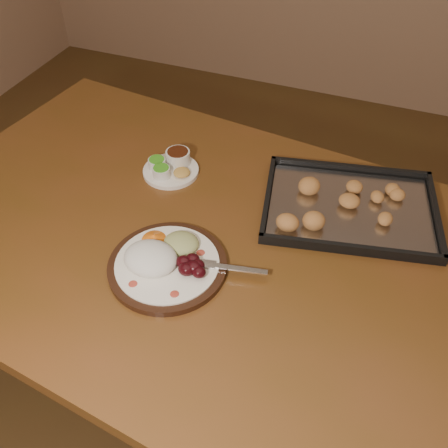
% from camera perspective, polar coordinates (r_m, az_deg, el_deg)
% --- Properties ---
extents(ground, '(4.00, 4.00, 0.00)m').
position_cam_1_polar(ground, '(1.77, 1.56, -17.55)').
color(ground, brown).
rests_on(ground, ground).
extents(dining_table, '(1.60, 1.08, 0.75)m').
position_cam_1_polar(dining_table, '(1.19, -1.00, -5.13)').
color(dining_table, brown).
rests_on(dining_table, ground).
extents(dinner_plate, '(0.33, 0.25, 0.06)m').
position_cam_1_polar(dinner_plate, '(1.06, -6.73, -4.22)').
color(dinner_plate, black).
rests_on(dinner_plate, dining_table).
extents(condiment_saucer, '(0.14, 0.14, 0.05)m').
position_cam_1_polar(condiment_saucer, '(1.30, -6.08, 6.59)').
color(condiment_saucer, white).
rests_on(condiment_saucer, dining_table).
extents(baking_tray, '(0.45, 0.37, 0.04)m').
position_cam_1_polar(baking_tray, '(1.22, 14.20, 2.01)').
color(baking_tray, black).
rests_on(baking_tray, dining_table).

